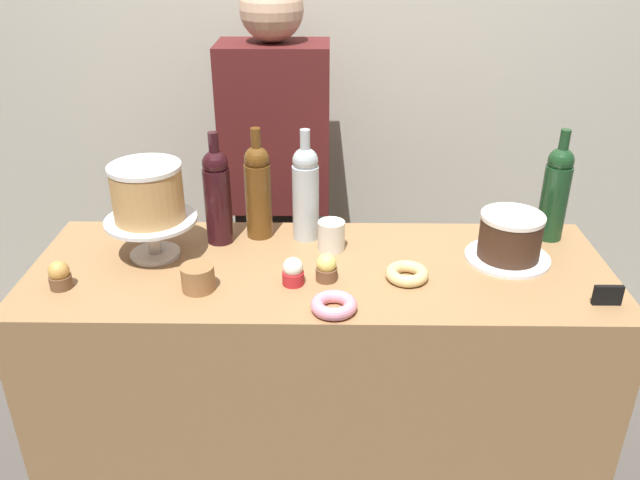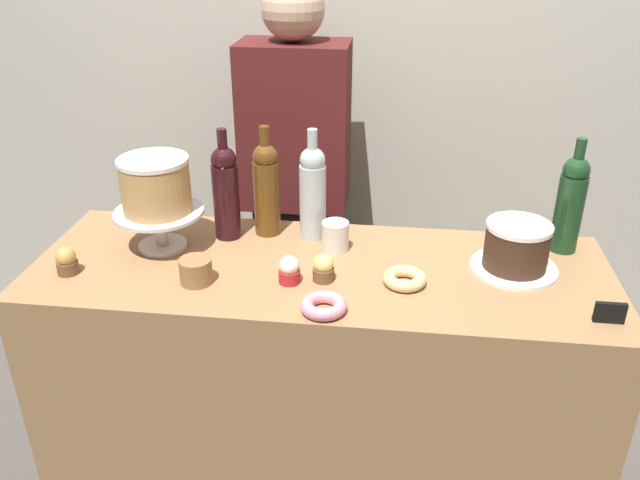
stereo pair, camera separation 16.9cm
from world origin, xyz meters
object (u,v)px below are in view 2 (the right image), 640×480
cake_stand_pedestal (160,222)px  price_sign_chalkboard (610,313)px  barista_figure (296,204)px  white_layer_cake (155,185)px  cupcake_lemon (323,268)px  wine_bottle_green (570,202)px  cupcake_vanilla (289,270)px  donut_pink (324,306)px  wine_bottle_amber (266,187)px  chocolate_round_cake (517,245)px  wine_bottle_clear (313,191)px  wine_bottle_dark_red (226,190)px  donut_glazed (405,279)px  coffee_cup_ceramic (335,236)px  cookie_stack (196,271)px  cupcake_caramel (67,261)px

cake_stand_pedestal → price_sign_chalkboard: bearing=-11.5°
cake_stand_pedestal → barista_figure: 0.62m
white_layer_cake → cupcake_lemon: 0.51m
wine_bottle_green → cupcake_vanilla: size_ratio=4.38×
donut_pink → barista_figure: barista_figure is taller
wine_bottle_green → wine_bottle_amber: (-0.84, 0.00, 0.00)m
white_layer_cake → chocolate_round_cake: size_ratio=1.13×
wine_bottle_clear → donut_pink: 0.42m
wine_bottle_dark_red → wine_bottle_amber: same height
donut_glazed → coffee_cup_ceramic: 0.26m
wine_bottle_amber → donut_pink: 0.48m
cookie_stack → price_sign_chalkboard: bearing=-3.3°
wine_bottle_green → cookie_stack: wine_bottle_green is taller
wine_bottle_clear → cupcake_vanilla: 0.29m
cake_stand_pedestal → cupcake_caramel: bearing=-138.8°
wine_bottle_green → cupcake_lemon: 0.70m
wine_bottle_clear → donut_pink: (0.08, -0.39, -0.13)m
wine_bottle_amber → cupcake_lemon: bearing=-52.6°
wine_bottle_green → price_sign_chalkboard: wine_bottle_green is taller
chocolate_round_cake → cupcake_caramel: (-1.17, -0.17, -0.04)m
cupcake_lemon → cupcake_vanilla: (-0.09, -0.02, 0.00)m
cupcake_vanilla → white_layer_cake: bearing=159.5°
chocolate_round_cake → cupcake_caramel: 1.18m
wine_bottle_clear → wine_bottle_dark_red: size_ratio=1.00×
wine_bottle_amber → white_layer_cake: bearing=-154.4°
cookie_stack → cupcake_caramel: bearing=179.4°
cupcake_vanilla → cookie_stack: cupcake_vanilla is taller
white_layer_cake → barista_figure: 0.66m
wine_bottle_amber → cupcake_lemon: size_ratio=4.38×
wine_bottle_clear → cupcake_caramel: 0.69m
wine_bottle_dark_red → cupcake_caramel: size_ratio=4.38×
wine_bottle_dark_red → cupcake_vanilla: wine_bottle_dark_red is taller
cookie_stack → wine_bottle_clear: bearing=48.7°
wine_bottle_dark_red → donut_pink: 0.51m
chocolate_round_cake → wine_bottle_green: bearing=42.0°
cake_stand_pedestal → price_sign_chalkboard: size_ratio=3.53×
donut_pink → cookie_stack: cookie_stack is taller
white_layer_cake → barista_figure: size_ratio=0.12×
chocolate_round_cake → wine_bottle_green: size_ratio=0.52×
wine_bottle_amber → donut_glazed: size_ratio=2.91×
wine_bottle_dark_red → coffee_cup_ceramic: (0.32, -0.05, -0.10)m
white_layer_cake → wine_bottle_amber: wine_bottle_amber is taller
donut_glazed → donut_pink: bearing=-141.3°
chocolate_round_cake → donut_pink: size_ratio=1.51×
chocolate_round_cake → price_sign_chalkboard: size_ratio=2.42×
wine_bottle_green → coffee_cup_ceramic: size_ratio=3.83×
white_layer_cake → coffee_cup_ceramic: bearing=5.5°
cupcake_caramel → coffee_cup_ceramic: size_ratio=0.87×
coffee_cup_ceramic → chocolate_round_cake: bearing=-6.2°
wine_bottle_clear → cupcake_caramel: wine_bottle_clear is taller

